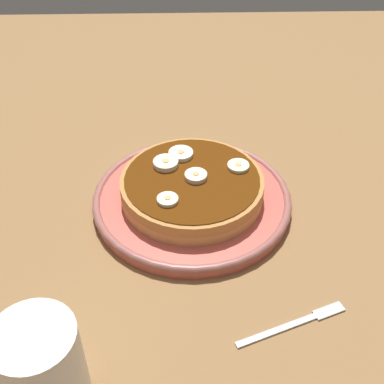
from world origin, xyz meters
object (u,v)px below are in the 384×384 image
object	(u,v)px
coffee_mug	(37,365)
banana_slice_3	(181,154)
banana_slice_1	(168,200)
pancake_stack	(191,187)
fork	(298,322)
banana_slice_0	(196,176)
banana_slice_2	(166,164)
banana_slice_4	(238,166)
plate	(192,199)

from	to	relation	value
coffee_mug	banana_slice_3	bearing A→B (deg)	-112.64
coffee_mug	banana_slice_1	bearing A→B (deg)	-117.39
coffee_mug	pancake_stack	bearing A→B (deg)	-118.47
banana_slice_1	fork	size ratio (longest dim) A/B	0.21
banana_slice_0	banana_slice_2	size ratio (longest dim) A/B	0.87
banana_slice_0	banana_slice_4	xyz separation A→B (cm)	(-5.71, -1.95, -0.09)
banana_slice_2	banana_slice_3	size ratio (longest dim) A/B	1.00
banana_slice_2	banana_slice_0	bearing A→B (deg)	145.97
banana_slice_0	banana_slice_3	size ratio (longest dim) A/B	0.86
pancake_stack	banana_slice_0	distance (cm)	1.94
banana_slice_4	fork	xyz separation A→B (cm)	(-4.56, 21.46, -4.58)
banana_slice_1	banana_slice_4	distance (cm)	11.41
pancake_stack	banana_slice_4	bearing A→B (deg)	-161.52
banana_slice_1	banana_slice_3	bearing A→B (deg)	-100.33
banana_slice_0	plate	bearing A→B (deg)	14.21
plate	fork	world-z (taller)	plate
fork	banana_slice_1	bearing A→B (deg)	-47.01
coffee_mug	banana_slice_0	bearing A→B (deg)	-119.45
plate	banana_slice_0	world-z (taller)	banana_slice_0
fork	banana_slice_3	bearing A→B (deg)	-63.49
banana_slice_4	coffee_mug	xyz separation A→B (cm)	(20.73, 28.55, 0.03)
pancake_stack	banana_slice_3	distance (cm)	5.50
banana_slice_2	fork	bearing A→B (deg)	122.66
pancake_stack	banana_slice_1	bearing A→B (deg)	56.47
banana_slice_4	banana_slice_3	bearing A→B (deg)	-21.02
banana_slice_4	fork	size ratio (longest dim) A/B	0.23
plate	banana_slice_2	distance (cm)	5.93
plate	pancake_stack	world-z (taller)	pancake_stack
banana_slice_1	banana_slice_4	world-z (taller)	same
banana_slice_0	coffee_mug	bearing A→B (deg)	60.55
banana_slice_0	coffee_mug	xyz separation A→B (cm)	(15.02, 26.60, -0.06)
banana_slice_1	banana_slice_0	bearing A→B (deg)	-128.20
pancake_stack	fork	world-z (taller)	pancake_stack
plate	coffee_mug	size ratio (longest dim) A/B	2.38
banana_slice_2	banana_slice_4	size ratio (longest dim) A/B	1.15
banana_slice_2	banana_slice_3	world-z (taller)	banana_slice_2
banana_slice_4	plate	bearing A→B (deg)	18.50
banana_slice_1	coffee_mug	size ratio (longest dim) A/B	0.24
banana_slice_0	banana_slice_3	distance (cm)	5.23
pancake_stack	banana_slice_0	size ratio (longest dim) A/B	6.49
plate	banana_slice_3	size ratio (longest dim) A/B	7.83
banana_slice_3	banana_slice_1	bearing A→B (deg)	79.67
fork	banana_slice_0	bearing A→B (deg)	-62.24
banana_slice_0	banana_slice_2	bearing A→B (deg)	-34.03
pancake_stack	coffee_mug	world-z (taller)	coffee_mug
banana_slice_1	banana_slice_2	xyz separation A→B (cm)	(0.32, -7.27, 0.13)
banana_slice_3	banana_slice_4	bearing A→B (deg)	158.98
plate	banana_slice_3	distance (cm)	6.48
banana_slice_3	coffee_mug	xyz separation A→B (cm)	(13.13, 31.48, -0.03)
pancake_stack	banana_slice_4	xyz separation A→B (cm)	(-6.41, -2.14, 1.72)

